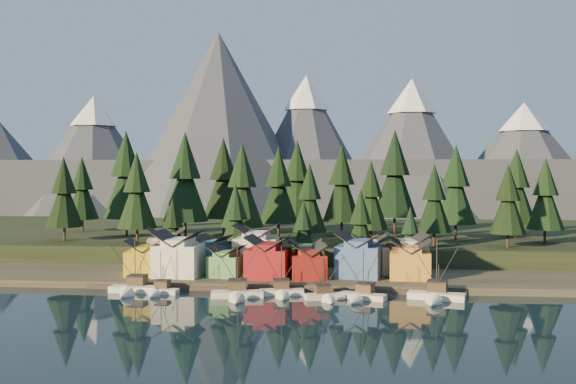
# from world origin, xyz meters

# --- Properties ---
(ground) EXTENTS (500.00, 500.00, 0.00)m
(ground) POSITION_xyz_m (0.00, 0.00, 0.00)
(ground) COLOR black
(ground) RESTS_ON ground
(shore_strip) EXTENTS (400.00, 50.00, 1.50)m
(shore_strip) POSITION_xyz_m (0.00, 40.00, 0.75)
(shore_strip) COLOR #322F24
(shore_strip) RESTS_ON ground
(hillside) EXTENTS (420.00, 100.00, 6.00)m
(hillside) POSITION_xyz_m (0.00, 90.00, 3.00)
(hillside) COLOR black
(hillside) RESTS_ON ground
(dock) EXTENTS (80.00, 4.00, 1.00)m
(dock) POSITION_xyz_m (0.00, 16.50, 0.50)
(dock) COLOR #453A31
(dock) RESTS_ON ground
(mountain_ridge) EXTENTS (560.00, 190.00, 90.00)m
(mountain_ridge) POSITION_xyz_m (-4.20, 213.59, 26.06)
(mountain_ridge) COLOR #434756
(mountain_ridge) RESTS_ON ground
(boat_0) EXTENTS (10.50, 11.38, 12.50)m
(boat_0) POSITION_xyz_m (-28.49, 10.71, 2.41)
(boat_0) COLOR silver
(boat_0) RESTS_ON ground
(boat_1) EXTENTS (7.89, 8.47, 9.79)m
(boat_1) POSITION_xyz_m (-22.69, 10.06, 1.94)
(boat_1) COLOR silver
(boat_1) RESTS_ON ground
(boat_2) EXTENTS (11.04, 11.76, 12.51)m
(boat_2) POSITION_xyz_m (-5.88, 7.42, 2.38)
(boat_2) COLOR beige
(boat_2) RESTS_ON ground
(boat_3) EXTENTS (9.58, 10.18, 11.19)m
(boat_3) POSITION_xyz_m (2.68, 10.86, 2.17)
(boat_3) COLOR silver
(boat_3) RESTS_ON ground
(boat_4) EXTENTS (8.39, 8.94, 10.37)m
(boat_4) POSITION_xyz_m (11.65, 7.76, 2.09)
(boat_4) COLOR silver
(boat_4) RESTS_ON ground
(boat_5) EXTENTS (10.05, 10.50, 11.03)m
(boat_5) POSITION_xyz_m (18.51, 8.30, 2.08)
(boat_5) COLOR beige
(boat_5) RESTS_ON ground
(boat_6) EXTENTS (11.76, 12.32, 12.92)m
(boat_6) POSITION_xyz_m (33.08, 9.14, 2.44)
(boat_6) COLOR silver
(boat_6) RESTS_ON ground
(house_front_0) EXTENTS (8.97, 8.58, 8.17)m
(house_front_0) POSITION_xyz_m (-30.14, 24.16, 5.80)
(house_front_0) COLOR gold
(house_front_0) RESTS_ON shore_strip
(house_front_1) EXTENTS (10.44, 10.07, 10.26)m
(house_front_1) POSITION_xyz_m (-22.16, 23.68, 6.89)
(house_front_1) COLOR white
(house_front_1) RESTS_ON shore_strip
(house_front_2) EXTENTS (8.57, 8.61, 7.02)m
(house_front_2) POSITION_xyz_m (-11.25, 24.18, 5.19)
(house_front_2) COLOR #4F8749
(house_front_2) RESTS_ON shore_strip
(house_front_3) EXTENTS (9.94, 9.54, 9.39)m
(house_front_3) POSITION_xyz_m (-1.74, 23.22, 6.43)
(house_front_3) COLOR maroon
(house_front_3) RESTS_ON shore_strip
(house_front_4) EXTENTS (9.29, 9.72, 7.70)m
(house_front_4) POSITION_xyz_m (7.03, 23.32, 5.54)
(house_front_4) COLOR maroon
(house_front_4) RESTS_ON shore_strip
(house_front_5) EXTENTS (11.07, 10.37, 10.07)m
(house_front_5) POSITION_xyz_m (18.39, 26.18, 6.79)
(house_front_5) COLOR #3C5A8E
(house_front_5) RESTS_ON shore_strip
(house_front_6) EXTENTS (9.25, 8.80, 8.76)m
(house_front_6) POSITION_xyz_m (29.58, 25.17, 6.10)
(house_front_6) COLOR #C78933
(house_front_6) RESTS_ON shore_strip
(house_back_0) EXTENTS (11.05, 10.79, 9.93)m
(house_back_0) POSITION_xyz_m (-28.17, 34.73, 6.72)
(house_back_0) COLOR beige
(house_back_0) RESTS_ON shore_strip
(house_back_1) EXTENTS (9.09, 9.16, 8.46)m
(house_back_1) POSITION_xyz_m (-16.03, 32.50, 5.94)
(house_back_1) COLOR teal
(house_back_1) RESTS_ON shore_strip
(house_back_2) EXTENTS (10.33, 9.48, 10.98)m
(house_back_2) POSITION_xyz_m (-5.95, 34.14, 7.26)
(house_back_2) COLOR silver
(house_back_2) RESTS_ON shore_strip
(house_back_3) EXTENTS (7.93, 7.10, 7.85)m
(house_back_3) POSITION_xyz_m (6.09, 31.06, 5.63)
(house_back_3) COLOR #488246
(house_back_3) RESTS_ON shore_strip
(house_back_4) EXTENTS (8.70, 8.40, 8.95)m
(house_back_4) POSITION_xyz_m (21.09, 32.39, 6.20)
(house_back_4) COLOR white
(house_back_4) RESTS_ON shore_strip
(house_back_5) EXTENTS (9.34, 9.43, 9.41)m
(house_back_5) POSITION_xyz_m (29.54, 31.66, 6.44)
(house_back_5) COLOR beige
(house_back_5) RESTS_ON shore_strip
(tree_hill_0) EXTENTS (10.00, 10.00, 23.30)m
(tree_hill_0) POSITION_xyz_m (-62.00, 52.00, 18.73)
(tree_hill_0) COLOR #332319
(tree_hill_0) RESTS_ON hillside
(tree_hill_1) EXTENTS (13.44, 13.44, 31.31)m
(tree_hill_1) POSITION_xyz_m (-50.00, 68.00, 23.12)
(tree_hill_1) COLOR #332319
(tree_hill_1) RESTS_ON hillside
(tree_hill_2) EXTENTS (10.46, 10.46, 24.36)m
(tree_hill_2) POSITION_xyz_m (-40.00, 48.00, 19.32)
(tree_hill_2) COLOR #332319
(tree_hill_2) RESTS_ON hillside
(tree_hill_3) EXTENTS (13.04, 13.04, 30.39)m
(tree_hill_3) POSITION_xyz_m (-30.00, 60.00, 22.62)
(tree_hill_3) COLOR #332319
(tree_hill_3) RESTS_ON hillside
(tree_hill_4) EXTENTS (12.63, 12.63, 29.42)m
(tree_hill_4) POSITION_xyz_m (-22.00, 75.00, 22.08)
(tree_hill_4) COLOR #332319
(tree_hill_4) RESTS_ON hillside
(tree_hill_5) EXTENTS (11.48, 11.48, 26.74)m
(tree_hill_5) POSITION_xyz_m (-12.00, 50.00, 20.62)
(tree_hill_5) COLOR #332319
(tree_hill_5) RESTS_ON hillside
(tree_hill_6) EXTENTS (11.32, 11.32, 26.38)m
(tree_hill_6) POSITION_xyz_m (-4.00, 65.00, 20.42)
(tree_hill_6) COLOR #332319
(tree_hill_6) RESTS_ON hillside
(tree_hill_7) EXTENTS (9.16, 9.16, 21.34)m
(tree_hill_7) POSITION_xyz_m (6.00, 48.00, 17.66)
(tree_hill_7) COLOR #332319
(tree_hill_7) RESTS_ON hillside
(tree_hill_8) EXTENTS (11.63, 11.63, 27.10)m
(tree_hill_8) POSITION_xyz_m (14.00, 72.00, 20.81)
(tree_hill_8) COLOR #332319
(tree_hill_8) RESTS_ON hillside
(tree_hill_9) EXTENTS (9.48, 9.48, 22.08)m
(tree_hill_9) POSITION_xyz_m (22.00, 55.00, 18.07)
(tree_hill_9) COLOR #332319
(tree_hill_9) RESTS_ON hillside
(tree_hill_10) EXTENTS (13.71, 13.71, 31.94)m
(tree_hill_10) POSITION_xyz_m (30.00, 80.00, 23.46)
(tree_hill_10) COLOR #332319
(tree_hill_10) RESTS_ON hillside
(tree_hill_11) EXTENTS (9.07, 9.07, 21.14)m
(tree_hill_11) POSITION_xyz_m (38.00, 50.00, 17.55)
(tree_hill_11) COLOR #332319
(tree_hill_11) RESTS_ON hillside
(tree_hill_12) EXTENTS (11.42, 11.42, 26.60)m
(tree_hill_12) POSITION_xyz_m (46.00, 66.00, 20.54)
(tree_hill_12) COLOR #332319
(tree_hill_12) RESTS_ON hillside
(tree_hill_13) EXTENTS (9.05, 9.05, 21.08)m
(tree_hill_13) POSITION_xyz_m (56.00, 48.00, 17.52)
(tree_hill_13) COLOR #332319
(tree_hill_13) RESTS_ON hillside
(tree_hill_14) EXTENTS (11.10, 11.10, 25.85)m
(tree_hill_14) POSITION_xyz_m (64.00, 72.00, 20.13)
(tree_hill_14) COLOR #332319
(tree_hill_14) RESTS_ON hillside
(tree_hill_15) EXTENTS (12.40, 12.40, 28.88)m
(tree_hill_15) POSITION_xyz_m (0.00, 82.00, 21.79)
(tree_hill_15) COLOR #332319
(tree_hill_15) RESTS_ON hillside
(tree_hill_16) EXTENTS (10.20, 10.20, 23.75)m
(tree_hill_16) POSITION_xyz_m (-68.00, 78.00, 18.98)
(tree_hill_16) COLOR #332319
(tree_hill_16) RESTS_ON hillside
(tree_hill_17) EXTENTS (9.81, 9.81, 22.85)m
(tree_hill_17) POSITION_xyz_m (68.00, 58.00, 18.49)
(tree_hill_17) COLOR #332319
(tree_hill_17) RESTS_ON hillside
(tree_shore_0) EXTENTS (7.36, 7.36, 17.15)m
(tree_shore_0) POSITION_xyz_m (-28.00, 40.00, 10.86)
(tree_shore_0) COLOR #332319
(tree_shore_0) RESTS_ON shore_strip
(tree_shore_1) EXTENTS (8.95, 8.95, 20.84)m
(tree_shore_1) POSITION_xyz_m (-12.00, 40.00, 12.89)
(tree_shore_1) COLOR #332319
(tree_shore_1) RESTS_ON shore_strip
(tree_shore_2) EXTENTS (7.14, 7.14, 16.63)m
(tree_shore_2) POSITION_xyz_m (5.00, 40.00, 10.58)
(tree_shore_2) COLOR #332319
(tree_shore_2) RESTS_ON shore_strip
(tree_shore_3) EXTENTS (8.30, 8.30, 19.34)m
(tree_shore_3) POSITION_xyz_m (19.00, 40.00, 12.07)
(tree_shore_3) COLOR #332319
(tree_shore_3) RESTS_ON shore_strip
(tree_shore_4) EXTENTS (6.52, 6.52, 15.20)m
(tree_shore_4) POSITION_xyz_m (31.00, 40.00, 9.80)
(tree_shore_4) COLOR #332319
(tree_shore_4) RESTS_ON shore_strip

